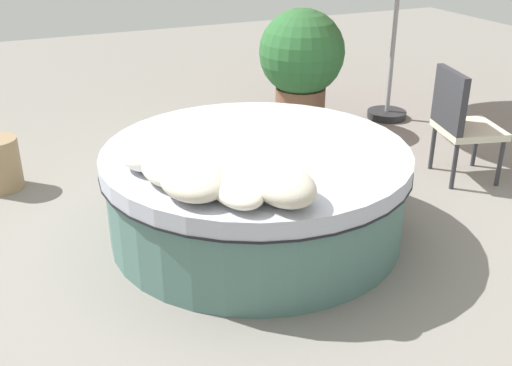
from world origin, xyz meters
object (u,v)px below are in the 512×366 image
object	(u,v)px
throw_pillow_0	(147,156)
throw_pillow_3	(236,189)
planter	(301,61)
patio_chair	(460,118)
throw_pillow_4	(283,185)
throw_pillow_2	(193,181)
round_bed	(256,190)
throw_pillow_1	(169,168)

from	to	relation	value
throw_pillow_0	throw_pillow_3	distance (m)	0.77
planter	patio_chair	bearing A→B (deg)	-160.29
throw_pillow_0	planter	xyz separation A→B (m)	(1.95, -2.17, -0.02)
throw_pillow_0	throw_pillow_4	world-z (taller)	throw_pillow_4
throw_pillow_4	patio_chair	world-z (taller)	patio_chair
throw_pillow_0	patio_chair	bearing A→B (deg)	-85.86
throw_pillow_2	patio_chair	bearing A→B (deg)	-75.13
throw_pillow_4	throw_pillow_0	bearing A→B (deg)	36.99
throw_pillow_0	planter	distance (m)	2.92
throw_pillow_2	throw_pillow_4	xyz separation A→B (m)	(-0.29, -0.45, 0.01)
throw_pillow_4	patio_chair	distance (m)	2.43
round_bed	throw_pillow_1	bearing A→B (deg)	110.14
throw_pillow_2	throw_pillow_3	size ratio (longest dim) A/B	1.05
round_bed	throw_pillow_4	xyz separation A→B (m)	(-0.81, 0.19, 0.43)
throw_pillow_1	planter	world-z (taller)	planter
round_bed	throw_pillow_0	size ratio (longest dim) A/B	5.50
throw_pillow_0	round_bed	bearing A→B (deg)	-88.77
throw_pillow_2	throw_pillow_4	distance (m)	0.54
throw_pillow_2	throw_pillow_0	bearing A→B (deg)	16.57
throw_pillow_4	patio_chair	size ratio (longest dim) A/B	0.52
throw_pillow_3	patio_chair	world-z (taller)	patio_chair
throw_pillow_2	throw_pillow_4	bearing A→B (deg)	-123.13
throw_pillow_3	planter	distance (m)	3.20
throw_pillow_1	planter	distance (m)	3.04
round_bed	throw_pillow_0	xyz separation A→B (m)	(-0.02, 0.79, 0.41)
throw_pillow_1	throw_pillow_4	size ratio (longest dim) A/B	1.03
throw_pillow_1	throw_pillow_2	distance (m)	0.27
throw_pillow_1	throw_pillow_3	xyz separation A→B (m)	(-0.44, -0.28, -0.01)
round_bed	throw_pillow_3	size ratio (longest dim) A/B	4.45
throw_pillow_1	throw_pillow_3	world-z (taller)	throw_pillow_1
throw_pillow_3	throw_pillow_0	bearing A→B (deg)	27.17
throw_pillow_0	throw_pillow_2	world-z (taller)	same
throw_pillow_1	throw_pillow_2	xyz separation A→B (m)	(-0.26, -0.07, 0.01)
throw_pillow_3	patio_chair	bearing A→B (deg)	-70.13
throw_pillow_2	throw_pillow_3	bearing A→B (deg)	-132.01
throw_pillow_1	round_bed	bearing A→B (deg)	-69.86
throw_pillow_1	throw_pillow_2	world-z (taller)	throw_pillow_2
throw_pillow_3	throw_pillow_4	world-z (taller)	throw_pillow_4
throw_pillow_2	round_bed	bearing A→B (deg)	-50.96
patio_chair	planter	xyz separation A→B (m)	(1.75, 0.63, 0.18)
throw_pillow_4	patio_chair	bearing A→B (deg)	-65.63
patio_chair	planter	bearing A→B (deg)	-145.38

